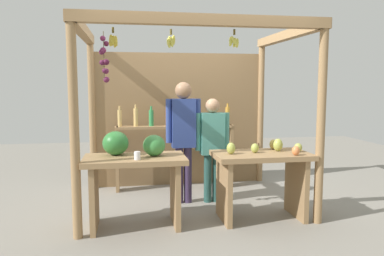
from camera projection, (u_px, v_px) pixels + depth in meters
name	position (u px, v px, depth m)	size (l,w,h in m)	color
ground_plane	(190.00, 203.00, 5.27)	(12.00, 12.00, 0.00)	gray
market_stall	(184.00, 101.00, 5.55)	(2.87, 2.13, 2.37)	#99754C
fruit_counter_left	(134.00, 168.00, 4.35)	(1.15, 0.64, 1.09)	#99754C
fruit_counter_right	(262.00, 171.00, 4.59)	(1.15, 0.64, 0.97)	#99754C
bottle_shelf_unit	(175.00, 138.00, 5.91)	(1.84, 0.22, 1.34)	#99754C
vendor_man	(183.00, 131.00, 5.17)	(0.48, 0.23, 1.67)	#3C2F50
vendor_woman	(212.00, 141.00, 5.22)	(0.48, 0.20, 1.44)	#264F4A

